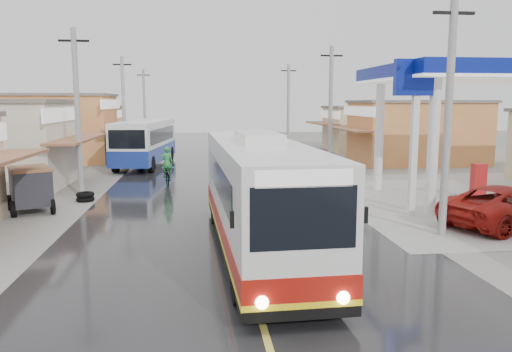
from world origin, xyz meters
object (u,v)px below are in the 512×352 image
object	(u,v)px
jeepney	(508,206)
tyre_stack	(85,197)
coach_bus	(258,194)
second_bus	(145,142)
cyclist	(167,172)
tricycle_near	(30,186)

from	to	relation	value
jeepney	tyre_stack	size ratio (longest dim) A/B	6.52
coach_bus	second_bus	distance (m)	22.07
second_bus	tyre_stack	xyz separation A→B (m)	(-1.44, -12.81, -1.52)
second_bus	cyclist	world-z (taller)	second_bus
tricycle_near	tyre_stack	xyz separation A→B (m)	(1.75, 2.04, -0.86)
second_bus	jeepney	bearing A→B (deg)	-44.82
jeepney	cyclist	world-z (taller)	cyclist
second_bus	jeepney	world-z (taller)	second_bus
tyre_stack	coach_bus	bearing A→B (deg)	-50.49
second_bus	tyre_stack	distance (m)	12.98
jeepney	tricycle_near	distance (m)	18.88
second_bus	cyclist	distance (m)	8.83
second_bus	tricycle_near	bearing A→B (deg)	-94.88
second_bus	jeepney	distance (m)	24.63
jeepney	cyclist	size ratio (longest dim) A/B	2.53
jeepney	tyre_stack	world-z (taller)	jeepney
cyclist	jeepney	bearing A→B (deg)	-47.13
coach_bus	cyclist	bearing A→B (deg)	103.40
coach_bus	tyre_stack	xyz separation A→B (m)	(-7.04, 8.54, -1.54)
cyclist	coach_bus	bearing A→B (deg)	-81.94
second_bus	tyre_stack	world-z (taller)	second_bus
second_bus	cyclist	size ratio (longest dim) A/B	4.63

